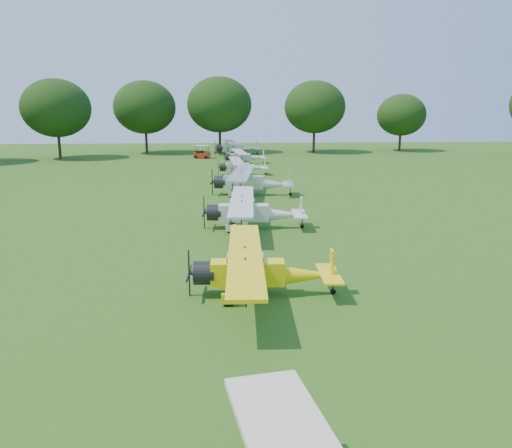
{
  "coord_description": "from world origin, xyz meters",
  "views": [
    {
      "loc": [
        -1.75,
        -31.13,
        8.0
      ],
      "look_at": [
        0.11,
        -3.44,
        1.4
      ],
      "focal_mm": 35.0,
      "sensor_mm": 36.0,
      "label": 1
    }
  ],
  "objects": [
    {
      "name": "aircraft_3",
      "position": [
        0.11,
        1.22,
        1.26
      ],
      "size": [
        6.9,
        10.99,
        2.16
      ],
      "rotation": [
        0.0,
        0.0,
        -0.06
      ],
      "color": "silver",
      "rests_on": "ground"
    },
    {
      "name": "aircraft_4",
      "position": [
        0.7,
        13.93,
        1.38
      ],
      "size": [
        7.6,
        12.07,
        2.37
      ],
      "rotation": [
        0.0,
        0.0,
        -0.12
      ],
      "color": "silver",
      "rests_on": "ground"
    },
    {
      "name": "golf_cart",
      "position": [
        -4.98,
        47.36,
        0.67
      ],
      "size": [
        2.6,
        1.93,
        2.01
      ],
      "rotation": [
        0.0,
        0.0,
        -0.23
      ],
      "color": "#B6240D",
      "rests_on": "ground"
    },
    {
      "name": "tree_belt",
      "position": [
        3.57,
        0.16,
        8.03
      ],
      "size": [
        137.36,
        130.27,
        14.52
      ],
      "color": "black",
      "rests_on": "ground"
    },
    {
      "name": "aircraft_7",
      "position": [
        0.47,
        52.76,
        1.38
      ],
      "size": [
        7.57,
        12.01,
        2.36
      ],
      "rotation": [
        0.0,
        0.0,
        0.13
      ],
      "color": "silver",
      "rests_on": "ground"
    },
    {
      "name": "aircraft_6",
      "position": [
        1.23,
        39.56,
        1.1
      ],
      "size": [
        6.04,
        9.61,
        1.89
      ],
      "rotation": [
        0.0,
        0.0,
        0.1
      ],
      "color": "silver",
      "rests_on": "ground"
    },
    {
      "name": "ground",
      "position": [
        0.0,
        0.0,
        0.0
      ],
      "size": [
        160.0,
        160.0,
        0.0
      ],
      "primitive_type": "plane",
      "color": "#245314",
      "rests_on": "ground"
    },
    {
      "name": "aircraft_2",
      "position": [
        -0.26,
        -10.86,
        1.2
      ],
      "size": [
        6.56,
        10.43,
        2.06
      ],
      "rotation": [
        0.0,
        0.0,
        -0.04
      ],
      "color": "yellow",
      "rests_on": "ground"
    },
    {
      "name": "aircraft_5",
      "position": [
        0.45,
        27.68,
        1.09
      ],
      "size": [
        5.96,
        9.49,
        1.87
      ],
      "rotation": [
        0.0,
        0.0,
        0.05
      ],
      "color": "silver",
      "rests_on": "ground"
    }
  ]
}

